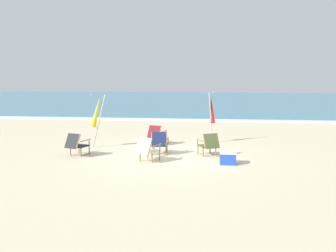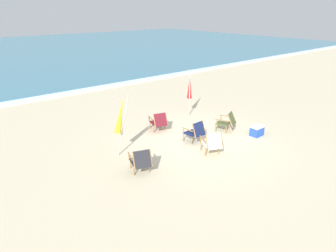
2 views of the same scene
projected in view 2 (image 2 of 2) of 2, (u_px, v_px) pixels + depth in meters
The scene contains 11 objects.
ground_plane at pixel (200, 140), 11.18m from camera, with size 80.00×80.00×0.00m, color beige.
sea at pixel (4, 53), 32.60m from camera, with size 80.00×40.00×0.10m, color teal.
surf_band at pixel (86, 89), 18.06m from camera, with size 80.00×1.10×0.06m, color white.
beach_chair_back_left at pixel (159, 121), 11.88m from camera, with size 0.76×0.88×0.79m.
beach_chair_far_center at pixel (195, 131), 10.88m from camera, with size 0.62×0.72×0.81m.
beach_chair_mid_center at pixel (227, 121), 11.86m from camera, with size 0.82×0.90×0.80m.
beach_chair_front_left at pixel (141, 160), 8.82m from camera, with size 0.78×0.88×0.79m.
beach_chair_front_right at pixel (212, 143), 9.96m from camera, with size 0.83×0.90×0.80m.
umbrella_furled_yellow at pixel (121, 116), 9.67m from camera, with size 0.64×0.24×2.07m.
umbrella_furled_red at pixel (190, 86), 13.23m from camera, with size 0.40×0.42×2.12m.
cooler_box at pixel (257, 131), 11.54m from camera, with size 0.49×0.35×0.40m.
Camera 2 is at (-7.43, -7.09, 4.61)m, focal length 32.00 mm.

